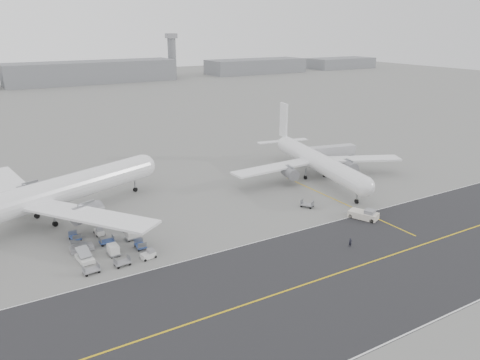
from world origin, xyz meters
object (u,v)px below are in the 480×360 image
pushback_tug (364,215)px  jet_bridge (330,152)px  airliner_b (316,161)px  control_tower (172,55)px  airliner_a (44,195)px  ground_crew_a (350,243)px

pushback_tug → jet_bridge: 36.01m
pushback_tug → airliner_b: bearing=47.2°
jet_bridge → control_tower: bearing=89.2°
airliner_a → jet_bridge: 72.44m
airliner_b → ground_crew_a: 38.61m
airliner_b → ground_crew_a: airliner_b is taller
airliner_a → jet_bridge: size_ratio=3.29×
airliner_b → pushback_tug: bearing=-97.2°
airliner_a → ground_crew_a: bearing=-153.2°
airliner_b → ground_crew_a: size_ratio=28.21×
airliner_a → pushback_tug: size_ratio=7.21×
control_tower → airliner_b: control_tower is taller
airliner_a → ground_crew_a: (43.51, -38.50, -4.72)m
ground_crew_a → control_tower: bearing=87.4°
airliner_b → jet_bridge: airliner_b is taller
control_tower → jet_bridge: (-54.54, -237.99, -12.06)m
control_tower → jet_bridge: 244.46m
control_tower → pushback_tug: size_ratio=4.25×
airliner_a → control_tower: bearing=-49.7°
jet_bridge → ground_crew_a: 48.75m
control_tower → ground_crew_a: size_ratio=19.16×
control_tower → airliner_b: size_ratio=0.68×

